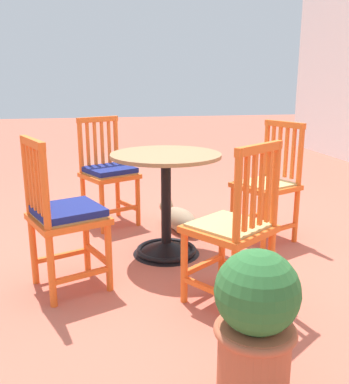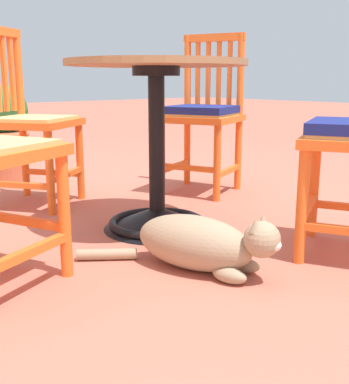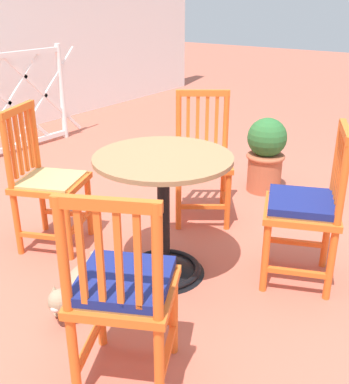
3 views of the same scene
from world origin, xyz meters
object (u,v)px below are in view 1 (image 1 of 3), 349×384
(orange_chair_tucked_in, at_px, (108,173))
(orange_chair_at_corner, at_px, (233,230))
(terracotta_planter, at_px, (255,324))
(orange_chair_by_planter, at_px, (268,185))
(tabby_cat, at_px, (178,219))
(cafe_table, at_px, (166,216))
(orange_chair_near_fence, at_px, (64,217))

(orange_chair_tucked_in, xyz_separation_m, orange_chair_at_corner, (1.53, 0.60, -0.01))
(orange_chair_at_corner, distance_m, terracotta_planter, 0.76)
(orange_chair_by_planter, xyz_separation_m, orange_chair_at_corner, (0.91, -0.59, 0.00))
(tabby_cat, bearing_deg, orange_chair_tucked_in, -116.10)
(cafe_table, relative_size, terracotta_planter, 1.23)
(orange_chair_tucked_in, relative_size, orange_chair_at_corner, 1.00)
(orange_chair_by_planter, xyz_separation_m, orange_chair_near_fence, (0.54, -1.49, 0.01))
(orange_chair_at_corner, bearing_deg, cafe_table, -163.35)
(cafe_table, xyz_separation_m, orange_chair_at_corner, (0.77, 0.23, 0.15))
(cafe_table, xyz_separation_m, orange_chair_by_planter, (-0.14, 0.82, 0.15))
(orange_chair_near_fence, distance_m, terracotta_planter, 1.33)
(tabby_cat, bearing_deg, cafe_table, -21.09)
(orange_chair_near_fence, xyz_separation_m, terracotta_planter, (1.10, 0.75, -0.12))
(orange_chair_tucked_in, height_order, orange_chair_near_fence, same)
(cafe_table, distance_m, orange_chair_tucked_in, 0.86)
(orange_chair_near_fence, bearing_deg, orange_chair_by_planter, 110.14)
(cafe_table, xyz_separation_m, terracotta_planter, (1.50, 0.08, 0.04))
(orange_chair_near_fence, bearing_deg, orange_chair_at_corner, 67.88)
(cafe_table, height_order, tabby_cat, cafe_table)
(terracotta_planter, bearing_deg, orange_chair_at_corner, 168.12)
(orange_chair_by_planter, height_order, orange_chair_at_corner, same)
(orange_chair_by_planter, relative_size, terracotta_planter, 1.47)
(orange_chair_by_planter, bearing_deg, orange_chair_at_corner, -32.77)
(orange_chair_near_fence, relative_size, orange_chair_at_corner, 1.00)
(orange_chair_near_fence, height_order, terracotta_planter, orange_chair_near_fence)
(orange_chair_tucked_in, relative_size, tabby_cat, 1.39)
(orange_chair_near_fence, relative_size, tabby_cat, 1.39)
(orange_chair_by_planter, xyz_separation_m, terracotta_planter, (1.64, -0.74, -0.11))
(cafe_table, relative_size, tabby_cat, 1.16)
(orange_chair_tucked_in, bearing_deg, tabby_cat, 63.90)
(orange_chair_at_corner, xyz_separation_m, terracotta_planter, (0.73, -0.15, -0.11))
(cafe_table, relative_size, orange_chair_tucked_in, 0.83)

